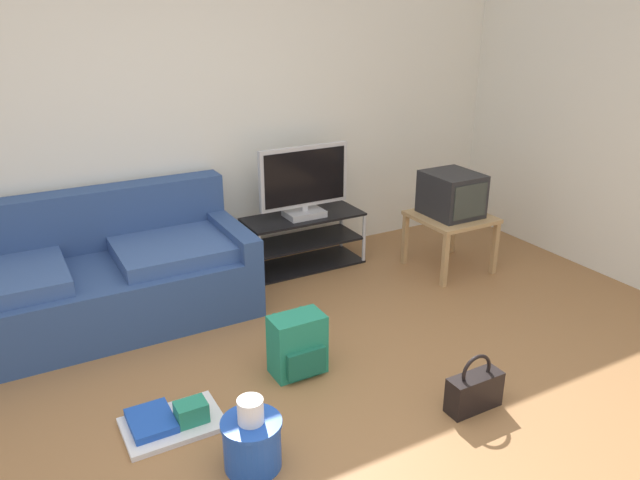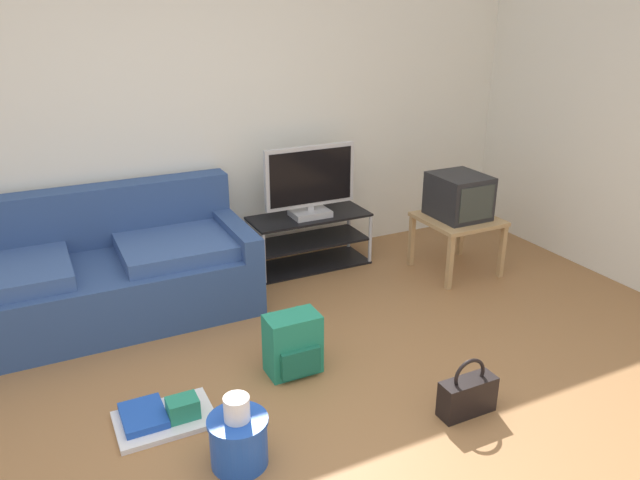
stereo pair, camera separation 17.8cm
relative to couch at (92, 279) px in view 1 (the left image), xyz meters
name	(u,v)px [view 1 (the left image)]	position (x,y,z in m)	size (l,w,h in m)	color
ground_plane	(327,457)	(0.72, -1.95, -0.32)	(9.00, 9.80, 0.02)	olive
wall_back	(163,105)	(0.72, 0.50, 1.04)	(9.00, 0.10, 2.70)	silver
wall_right	(628,104)	(3.77, -1.11, 1.04)	(0.10, 3.60, 2.70)	silver
couch	(92,279)	(0.00, 0.00, 0.00)	(2.09, 0.93, 0.84)	navy
tv_stand	(303,241)	(1.68, 0.13, -0.09)	(0.98, 0.40, 0.44)	black
flat_tv	(304,182)	(1.68, 0.11, 0.42)	(0.76, 0.22, 0.58)	#B2B2B7
side_table	(451,223)	(2.70, -0.49, 0.09)	(0.57, 0.57, 0.46)	tan
crt_tv	(452,194)	(2.70, -0.47, 0.33)	(0.38, 0.44, 0.34)	#232326
backpack	(298,345)	(0.93, -1.24, -0.13)	(0.32, 0.26, 0.37)	#238466
handbag	(474,390)	(1.60, -2.01, -0.19)	(0.32, 0.12, 0.33)	black
cleaning_bucket	(252,439)	(0.38, -1.84, -0.16)	(0.29, 0.29, 0.37)	blue
floor_tray	(172,421)	(0.12, -1.37, -0.27)	(0.51, 0.35, 0.14)	silver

